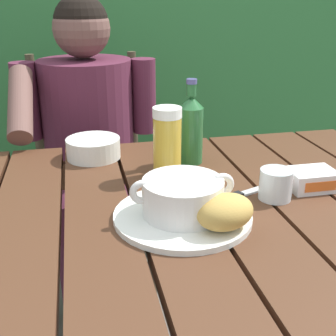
# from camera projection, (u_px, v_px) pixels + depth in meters

# --- Properties ---
(dining_table) EXTENTS (1.31, 0.93, 0.76)m
(dining_table) POSITION_uv_depth(u_px,v_px,m) (171.00, 251.00, 0.93)
(dining_table) COLOR #4D2D1B
(dining_table) RESTS_ON ground_plane
(hedge_backdrop) EXTENTS (3.48, 0.96, 2.03)m
(hedge_backdrop) POSITION_uv_depth(u_px,v_px,m) (125.00, 41.00, 2.30)
(hedge_backdrop) COLOR #2F6D36
(hedge_backdrop) RESTS_ON ground_plane
(chair_near_diner) EXTENTS (0.44, 0.46, 0.96)m
(chair_near_diner) POSITION_uv_depth(u_px,v_px,m) (91.00, 179.00, 1.79)
(chair_near_diner) COLOR #433A28
(chair_near_diner) RESTS_ON ground_plane
(person_eating) EXTENTS (0.48, 0.47, 1.19)m
(person_eating) POSITION_uv_depth(u_px,v_px,m) (89.00, 141.00, 1.52)
(person_eating) COLOR #552135
(person_eating) RESTS_ON ground_plane
(serving_plate) EXTENTS (0.28, 0.28, 0.01)m
(serving_plate) POSITION_uv_depth(u_px,v_px,m) (183.00, 215.00, 0.87)
(serving_plate) COLOR white
(serving_plate) RESTS_ON dining_table
(soup_bowl) EXTENTS (0.21, 0.16, 0.08)m
(soup_bowl) POSITION_uv_depth(u_px,v_px,m) (183.00, 196.00, 0.85)
(soup_bowl) COLOR white
(soup_bowl) RESTS_ON serving_plate
(bread_roll) EXTENTS (0.14, 0.12, 0.07)m
(bread_roll) POSITION_uv_depth(u_px,v_px,m) (225.00, 212.00, 0.80)
(bread_roll) COLOR tan
(bread_roll) RESTS_ON serving_plate
(beer_glass) EXTENTS (0.07, 0.07, 0.17)m
(beer_glass) POSITION_uv_depth(u_px,v_px,m) (167.00, 142.00, 1.04)
(beer_glass) COLOR gold
(beer_glass) RESTS_ON dining_table
(beer_bottle) EXTENTS (0.06, 0.06, 0.22)m
(beer_bottle) POSITION_uv_depth(u_px,v_px,m) (191.00, 128.00, 1.13)
(beer_bottle) COLOR #276231
(beer_bottle) RESTS_ON dining_table
(water_glass_small) EXTENTS (0.07, 0.07, 0.07)m
(water_glass_small) POSITION_uv_depth(u_px,v_px,m) (276.00, 184.00, 0.94)
(water_glass_small) COLOR silver
(water_glass_small) RESTS_ON dining_table
(butter_tub) EXTENTS (0.11, 0.08, 0.04)m
(butter_tub) POSITION_uv_depth(u_px,v_px,m) (311.00, 179.00, 0.99)
(butter_tub) COLOR white
(butter_tub) RESTS_ON dining_table
(table_knife) EXTENTS (0.15, 0.07, 0.01)m
(table_knife) POSITION_uv_depth(u_px,v_px,m) (240.00, 195.00, 0.96)
(table_knife) COLOR silver
(table_knife) RESTS_ON dining_table
(diner_bowl) EXTENTS (0.15, 0.15, 0.05)m
(diner_bowl) POSITION_uv_depth(u_px,v_px,m) (93.00, 148.00, 1.18)
(diner_bowl) COLOR white
(diner_bowl) RESTS_ON dining_table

